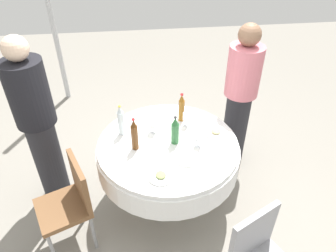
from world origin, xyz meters
name	(u,v)px	position (x,y,z in m)	size (l,w,h in m)	color
ground_plane	(168,198)	(0.00, 0.00, 0.00)	(10.00, 10.00, 0.00)	gray
dining_table	(168,155)	(0.00, 0.00, 0.59)	(1.29, 1.29, 0.74)	white
bottle_amber_east	(181,108)	(-0.33, 0.17, 0.88)	(0.06, 0.06, 0.30)	#8C5619
bottle_brown_right	(134,135)	(0.04, -0.29, 0.89)	(0.06, 0.06, 0.31)	#593314
bottle_green_outer	(175,131)	(0.00, 0.06, 0.87)	(0.07, 0.07, 0.28)	#2D6B38
bottle_clear_mid	(121,121)	(-0.19, -0.40, 0.88)	(0.06, 0.06, 0.30)	silver
wine_glass_mid	(198,137)	(0.07, 0.26, 0.84)	(0.07, 0.07, 0.14)	white
wine_glass_inner	(186,117)	(-0.24, 0.20, 0.84)	(0.06, 0.06, 0.14)	white
wine_glass_far	(153,124)	(-0.17, -0.12, 0.84)	(0.08, 0.08, 0.14)	white
plate_south	(188,158)	(0.23, 0.14, 0.75)	(0.22, 0.22, 0.02)	white
plate_front	(161,176)	(0.41, -0.11, 0.75)	(0.20, 0.20, 0.04)	white
plate_left	(216,132)	(-0.08, 0.45, 0.75)	(0.21, 0.21, 0.04)	white
fork_right	(142,120)	(-0.37, -0.21, 0.74)	(0.18, 0.02, 0.01)	silver
person_east	(240,96)	(-0.54, 0.82, 0.84)	(0.34, 0.34, 1.60)	#26262B
person_right	(38,124)	(-0.22, -1.13, 0.89)	(0.34, 0.34, 1.69)	#26262B
chair_far	(71,199)	(0.35, -0.85, 0.52)	(0.52, 0.52, 0.87)	brown
tent_pole_main	(49,9)	(-2.20, -1.28, 1.32)	(0.07, 0.07, 2.65)	#B2B5B7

